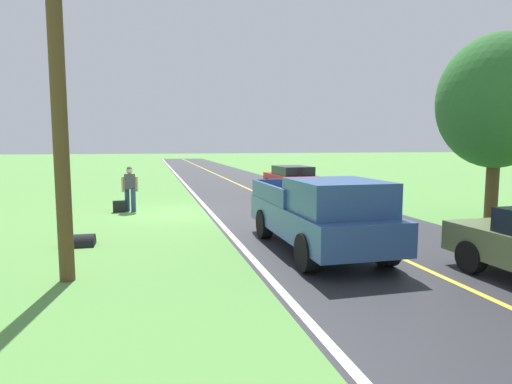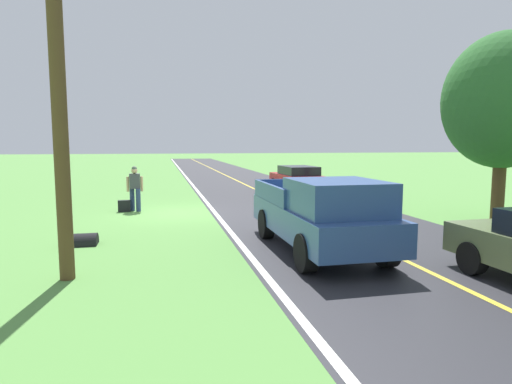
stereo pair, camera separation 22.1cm
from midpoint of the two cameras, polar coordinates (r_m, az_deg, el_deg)
name	(u,v)px [view 1 (the left image)]	position (r m, az deg, el deg)	size (l,w,h in m)	color
ground_plane	(174,213)	(16.58, -11.14, -2.77)	(200.00, 200.00, 0.00)	#568E42
road_surface	(292,209)	(17.43, 4.41, -2.22)	(7.00, 120.00, 0.00)	#28282D
lane_edge_line	(210,212)	(16.70, -6.47, -2.61)	(0.16, 117.60, 0.00)	silver
lane_centre_line	(292,209)	(17.43, 4.41, -2.21)	(0.14, 117.60, 0.00)	gold
hitchhiker_walking	(130,186)	(17.33, -16.69, 0.74)	(0.62, 0.51, 1.75)	navy
suitcase_carried	(119,206)	(17.33, -17.99, -1.83)	(0.20, 0.46, 0.45)	black
pickup_truck_passing	(321,213)	(10.42, 8.04, -2.74)	(2.12, 5.41, 1.82)	#2D4C84
tree_far_side_near	(497,102)	(16.64, 28.93, 10.41)	(3.86, 3.86, 6.24)	brown
sedan_near_oncoming	(292,178)	(23.47, 4.45, 1.85)	(2.05, 4.46, 1.41)	red
utility_pole_roadside	(56,43)	(9.04, -25.61, 17.34)	(0.28, 0.28, 8.84)	brown
drainage_culvert	(79,246)	(12.09, -22.88, -6.58)	(0.60, 0.60, 0.80)	black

